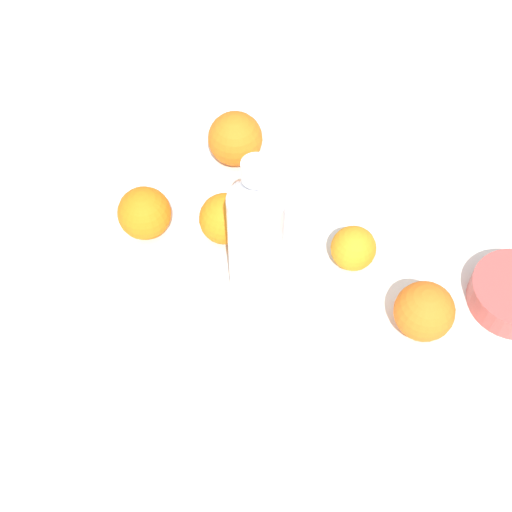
{
  "coord_description": "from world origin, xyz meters",
  "views": [
    {
      "loc": [
        0.53,
        0.05,
        0.83
      ],
      "look_at": [
        0.02,
        0.01,
        0.08
      ],
      "focal_mm": 51.86,
      "sensor_mm": 36.0,
      "label": 1
    }
  ],
  "objects_px": {
    "orange_0": "(424,311)",
    "orange_3": "(235,139)",
    "orange_2": "(225,219)",
    "orange_4": "(144,213)",
    "water_bottle": "(256,239)",
    "orange_1": "(353,248)"
  },
  "relations": [
    {
      "from": "orange_0",
      "to": "orange_3",
      "type": "distance_m",
      "value": 0.37
    },
    {
      "from": "orange_2",
      "to": "orange_4",
      "type": "bearing_deg",
      "value": -89.14
    },
    {
      "from": "water_bottle",
      "to": "orange_1",
      "type": "distance_m",
      "value": 0.16
    },
    {
      "from": "water_bottle",
      "to": "orange_4",
      "type": "xyz_separation_m",
      "value": [
        -0.09,
        -0.16,
        -0.08
      ]
    },
    {
      "from": "orange_3",
      "to": "orange_4",
      "type": "height_order",
      "value": "orange_3"
    },
    {
      "from": "orange_1",
      "to": "orange_4",
      "type": "bearing_deg",
      "value": -95.64
    },
    {
      "from": "orange_2",
      "to": "orange_3",
      "type": "distance_m",
      "value": 0.14
    },
    {
      "from": "orange_4",
      "to": "water_bottle",
      "type": "bearing_deg",
      "value": 61.79
    },
    {
      "from": "orange_0",
      "to": "orange_2",
      "type": "bearing_deg",
      "value": -115.05
    },
    {
      "from": "orange_0",
      "to": "orange_3",
      "type": "height_order",
      "value": "orange_3"
    },
    {
      "from": "orange_3",
      "to": "water_bottle",
      "type": "bearing_deg",
      "value": 12.56
    },
    {
      "from": "orange_1",
      "to": "orange_3",
      "type": "relative_size",
      "value": 0.76
    },
    {
      "from": "orange_1",
      "to": "orange_4",
      "type": "height_order",
      "value": "orange_4"
    },
    {
      "from": "water_bottle",
      "to": "orange_2",
      "type": "distance_m",
      "value": 0.13
    },
    {
      "from": "orange_0",
      "to": "water_bottle",
      "type": "bearing_deg",
      "value": -99.43
    },
    {
      "from": "orange_0",
      "to": "orange_3",
      "type": "relative_size",
      "value": 0.95
    },
    {
      "from": "orange_1",
      "to": "orange_2",
      "type": "bearing_deg",
      "value": -99.67
    },
    {
      "from": "orange_1",
      "to": "orange_3",
      "type": "height_order",
      "value": "orange_3"
    },
    {
      "from": "orange_0",
      "to": "orange_1",
      "type": "relative_size",
      "value": 1.25
    },
    {
      "from": "water_bottle",
      "to": "orange_3",
      "type": "height_order",
      "value": "water_bottle"
    },
    {
      "from": "orange_1",
      "to": "water_bottle",
      "type": "bearing_deg",
      "value": -65.07
    },
    {
      "from": "orange_0",
      "to": "orange_4",
      "type": "distance_m",
      "value": 0.39
    }
  ]
}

